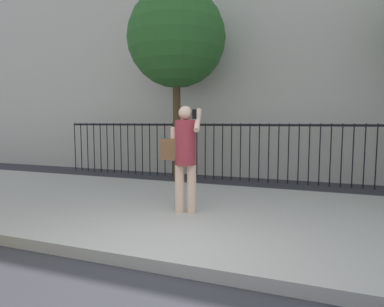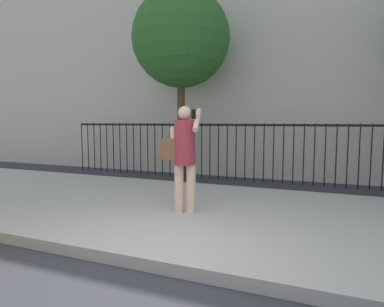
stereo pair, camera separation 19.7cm
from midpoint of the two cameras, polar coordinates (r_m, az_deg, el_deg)
ground_plane at (r=3.87m, az=-7.56°, el=-19.74°), size 60.00×60.00×0.00m
sidewalk at (r=5.75m, az=2.99°, el=-10.35°), size 28.00×4.40×0.15m
iron_fence at (r=9.15m, az=10.05°, el=1.51°), size 12.03×0.04×1.60m
pedestrian_on_phone at (r=5.40m, az=-2.43°, el=0.42°), size 0.71×0.51×1.75m
street_tree_near at (r=9.35m, az=-3.33°, el=19.06°), size 2.61×2.61×5.16m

